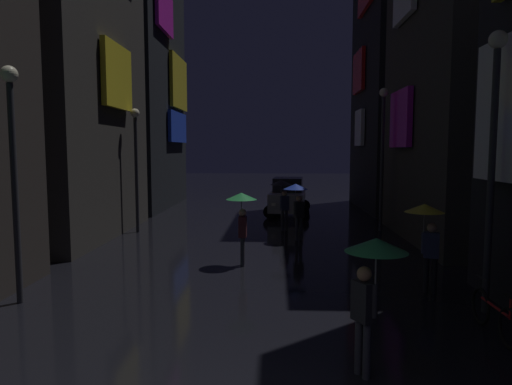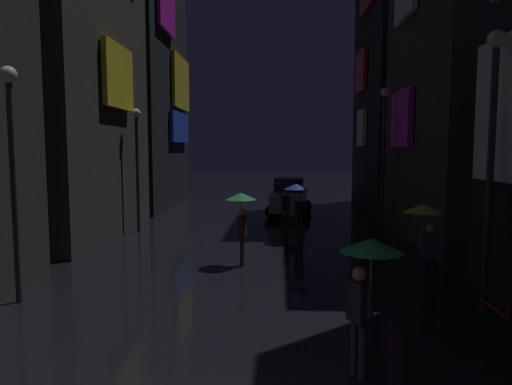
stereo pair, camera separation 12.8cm
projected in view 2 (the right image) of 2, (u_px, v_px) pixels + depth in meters
The scene contains 15 objects.
building_left_mid at pixel (62, 27), 17.21m from camera, with size 4.25×8.29×15.95m.
building_left_far at pixel (138, 79), 26.46m from camera, with size 4.25×8.79×14.95m.
building_right_mid at pixel (468, 72), 16.36m from camera, with size 4.25×7.78×12.28m.
building_right_far at pixel (402, 43), 25.10m from camera, with size 4.25×7.95×18.44m.
pedestrian_foreground_left_green at pixel (367, 269), 6.55m from camera, with size 0.90×0.90×2.12m.
pedestrian_midstreet_centre_yellow at pixel (426, 223), 10.56m from camera, with size 0.90×0.90×2.12m.
pedestrian_far_right_black at pixel (283, 191), 18.78m from camera, with size 0.90×0.90×2.12m.
pedestrian_foreground_right_green at pixel (241, 208), 13.24m from camera, with size 0.90×0.90×2.12m.
pedestrian_near_crossing_blue at pixel (297, 196), 16.76m from camera, with size 0.90×0.90×2.12m.
bicycle_parked_at_storefront at pixel (492, 316), 8.21m from camera, with size 0.12×1.82×0.96m.
car_distant at pixel (289, 197), 23.56m from camera, with size 2.50×4.27×1.92m.
streetlamp_left_near at pixel (12, 156), 9.81m from camera, with size 0.36×0.36×5.14m.
streetlamp_right_near at pixel (492, 140), 9.12m from camera, with size 0.36×0.36×5.72m.
streetlamp_left_far at pixel (137, 155), 18.40m from camera, with size 0.36×0.36×5.00m.
streetlamp_right_far at pixel (384, 143), 18.61m from camera, with size 0.36×0.36×5.86m.
Camera 2 is at (0.75, -4.18, 3.38)m, focal length 32.00 mm.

